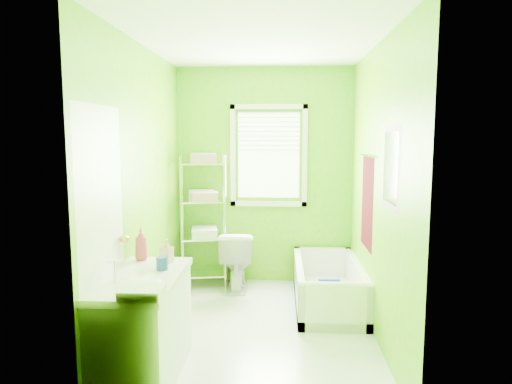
# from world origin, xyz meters

# --- Properties ---
(ground) EXTENTS (2.90, 2.90, 0.00)m
(ground) POSITION_xyz_m (0.00, 0.00, 0.00)
(ground) COLOR silver
(ground) RESTS_ON ground
(room_envelope) EXTENTS (2.14, 2.94, 2.62)m
(room_envelope) POSITION_xyz_m (0.00, 0.00, 1.55)
(room_envelope) COLOR #5AA908
(room_envelope) RESTS_ON ground
(window) EXTENTS (0.92, 0.05, 1.22)m
(window) POSITION_xyz_m (0.05, 1.42, 1.61)
(window) COLOR white
(window) RESTS_ON ground
(door) EXTENTS (0.09, 0.80, 2.00)m
(door) POSITION_xyz_m (-1.04, -1.00, 1.00)
(door) COLOR white
(door) RESTS_ON ground
(right_wall_decor) EXTENTS (0.04, 1.48, 1.17)m
(right_wall_decor) POSITION_xyz_m (1.04, -0.02, 1.32)
(right_wall_decor) COLOR #40070A
(right_wall_decor) RESTS_ON ground
(bathtub) EXTENTS (0.69, 1.47, 0.47)m
(bathtub) POSITION_xyz_m (0.71, 0.65, 0.15)
(bathtub) COLOR white
(bathtub) RESTS_ON ground
(toilet) EXTENTS (0.43, 0.70, 0.70)m
(toilet) POSITION_xyz_m (-0.32, 1.14, 0.35)
(toilet) COLOR white
(toilet) RESTS_ON ground
(vanity) EXTENTS (0.54, 1.06, 1.05)m
(vanity) POSITION_xyz_m (-0.80, -0.90, 0.42)
(vanity) COLOR silver
(vanity) RESTS_ON ground
(wire_shelf_unit) EXTENTS (0.57, 0.46, 1.58)m
(wire_shelf_unit) POSITION_xyz_m (-0.69, 1.22, 0.96)
(wire_shelf_unit) COLOR silver
(wire_shelf_unit) RESTS_ON ground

